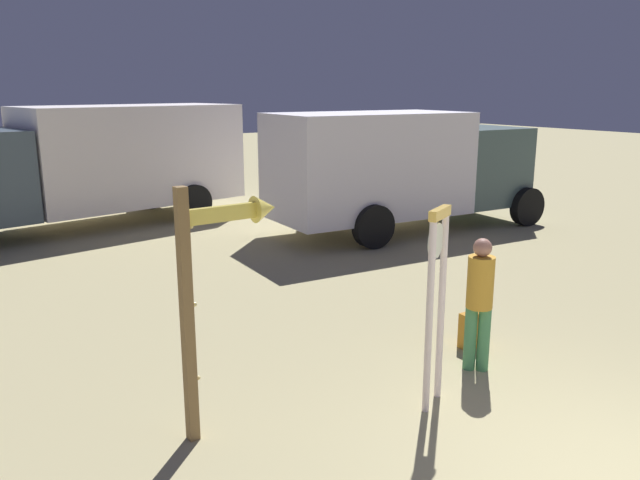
% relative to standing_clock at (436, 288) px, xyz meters
% --- Properties ---
extents(standing_clock, '(0.42, 0.28, 2.05)m').
position_rel_standing_clock_xyz_m(standing_clock, '(0.00, 0.00, 0.00)').
color(standing_clock, white).
rests_on(standing_clock, ground_plane).
extents(arrow_sign, '(0.99, 0.27, 2.36)m').
position_rel_standing_clock_xyz_m(arrow_sign, '(-2.02, 0.69, 0.35)').
color(arrow_sign, olive).
rests_on(arrow_sign, ground_plane).
extents(person_near_clock, '(0.30, 0.30, 1.56)m').
position_rel_standing_clock_xyz_m(person_near_clock, '(0.98, 0.34, -0.37)').
color(person_near_clock, '#448754').
rests_on(person_near_clock, ground_plane).
extents(backpack, '(0.29, 0.20, 0.45)m').
position_rel_standing_clock_xyz_m(backpack, '(1.40, 0.84, -1.02)').
color(backpack, orange).
rests_on(backpack, ground_plane).
extents(box_truck_near, '(6.47, 2.69, 2.67)m').
position_rel_standing_clock_xyz_m(box_truck_near, '(4.88, 6.60, 0.24)').
color(box_truck_near, white).
rests_on(box_truck_near, ground_plane).
extents(box_truck_far, '(7.53, 3.67, 2.78)m').
position_rel_standing_clock_xyz_m(box_truck_far, '(-0.65, 10.80, 0.30)').
color(box_truck_far, white).
rests_on(box_truck_far, ground_plane).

